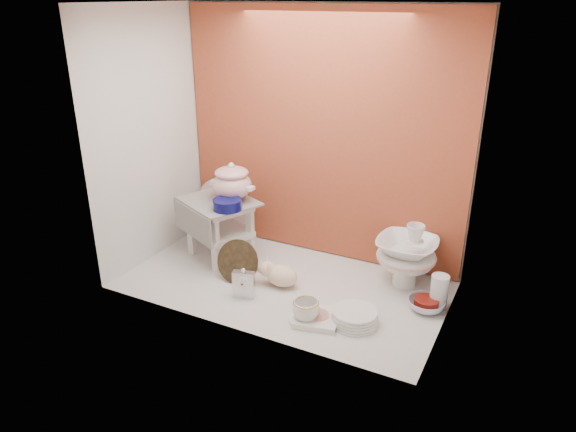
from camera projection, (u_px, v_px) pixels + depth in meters
name	position (u px, v px, depth m)	size (l,w,h in m)	color
ground	(283.00, 284.00, 3.06)	(1.80, 1.80, 0.00)	silver
niche_shell	(298.00, 117.00, 2.85)	(1.86, 1.03, 1.53)	#AB3F2A
step_stool	(220.00, 229.00, 3.31)	(0.44, 0.37, 0.38)	silver
soup_tureen	(232.00, 181.00, 3.20)	(0.28, 0.28, 0.24)	white
cobalt_bowl	(227.00, 204.00, 3.09)	(0.17, 0.17, 0.06)	#090A4A
floral_platter	(222.00, 207.00, 3.62)	(0.40, 0.08, 0.40)	white
blue_white_vase	(208.00, 219.00, 3.61)	(0.25, 0.25, 0.26)	white
lacquer_tray	(238.00, 262.00, 3.05)	(0.26, 0.10, 0.25)	black
mantel_clock	(244.00, 283.00, 2.90)	(0.12, 0.04, 0.17)	silver
plush_pig	(282.00, 276.00, 3.01)	(0.23, 0.16, 0.14)	beige
teacup_saucer	(306.00, 320.00, 2.71)	(0.17, 0.17, 0.01)	white
gold_rim_teacup	(306.00, 310.00, 2.69)	(0.14, 0.14, 0.11)	white
lattice_dish	(317.00, 318.00, 2.72)	(0.22, 0.22, 0.03)	white
dinner_plate_stack	(355.00, 317.00, 2.68)	(0.24, 0.24, 0.07)	white
crystal_bowl	(426.00, 305.00, 2.80)	(0.19, 0.19, 0.06)	silver
clear_glass_vase	(439.00, 292.00, 2.80)	(0.09, 0.09, 0.19)	silver
porcelain_tower	(406.00, 254.00, 2.99)	(0.34, 0.34, 0.38)	white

